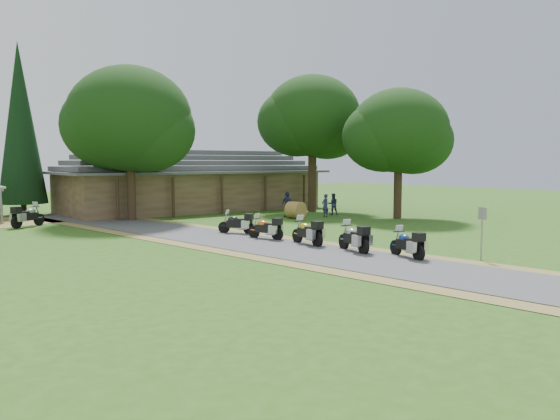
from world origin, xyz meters
TOP-DOWN VIEW (x-y plane):
  - ground at (0.00, 0.00)m, footprint 120.00×120.00m
  - driveway at (-0.50, 4.00)m, footprint 51.95×51.95m
  - lodge at (6.00, 24.00)m, footprint 21.40×9.40m
  - motorcycle_row_a at (2.01, -1.22)m, footprint 0.98×1.92m
  - motorcycle_row_b at (1.38, 1.17)m, footprint 1.03×2.04m
  - motorcycle_row_c at (1.06, 3.87)m, footprint 0.76×1.99m
  - motorcycle_row_d at (0.62, 6.58)m, footprint 1.14×1.92m
  - motorcycle_row_e at (0.60, 9.21)m, footprint 1.54×1.86m
  - motorcycle_carport_b at (-7.54, 19.47)m, footprint 2.16×1.64m
  - person_a at (10.49, 13.00)m, footprint 0.58×0.45m
  - person_b at (12.06, 13.90)m, footprint 0.65×0.60m
  - person_c at (8.46, 14.76)m, footprint 0.46×0.61m
  - hay_bale at (8.27, 13.58)m, footprint 1.34×1.26m
  - sign_post at (3.89, -3.36)m, footprint 0.38×0.06m
  - oak_lodge_left at (-1.18, 19.19)m, footprint 8.08×8.08m
  - oak_lodge_right at (12.69, 16.96)m, footprint 7.41×7.41m
  - oak_driveway at (13.80, 9.29)m, footprint 6.73×6.73m
  - cedar_near at (-6.08, 27.15)m, footprint 3.36×3.36m

SIDE VIEW (x-z plane):
  - ground at x=0.00m, z-range 0.00..0.00m
  - driveway at x=-0.50m, z-range 0.00..0.00m
  - hay_bale at x=8.27m, z-range 0.00..1.16m
  - motorcycle_row_d at x=0.62m, z-range 0.00..1.25m
  - motorcycle_row_a at x=2.01m, z-range 0.00..1.25m
  - motorcycle_row_e at x=0.60m, z-range 0.00..1.26m
  - motorcycle_row_b at x=1.38m, z-range 0.00..1.33m
  - motorcycle_row_c at x=1.06m, z-range 0.00..1.34m
  - motorcycle_carport_b at x=-7.54m, z-range 0.00..1.44m
  - person_b at x=12.06m, z-range 0.00..1.86m
  - person_a at x=10.49m, z-range 0.00..1.91m
  - person_c at x=8.46m, z-range 0.00..2.09m
  - sign_post at x=3.89m, z-range 0.00..2.12m
  - lodge at x=6.00m, z-range 0.00..4.90m
  - oak_driveway at x=13.80m, z-range 0.00..9.67m
  - oak_lodge_left at x=-1.18m, z-range 0.00..10.81m
  - oak_lodge_right at x=12.69m, z-range 0.00..12.01m
  - cedar_near at x=-6.08m, z-range 0.00..12.44m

